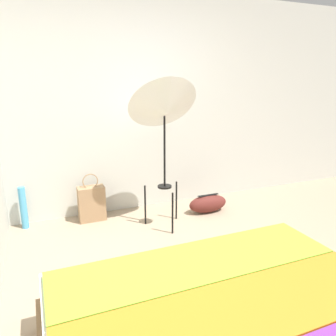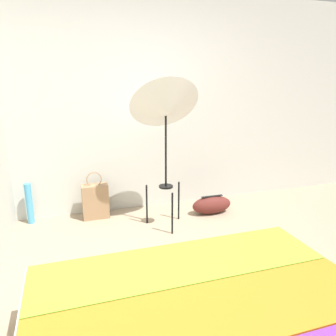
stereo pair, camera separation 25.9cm
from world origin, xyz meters
name	(u,v)px [view 1 (the left image)]	position (x,y,z in m)	size (l,w,h in m)	color
ground_plane	(204,308)	(0.00, 0.00, 0.00)	(14.00, 14.00, 0.00)	gray
wall_back	(123,105)	(0.00, 2.07, 1.30)	(8.00, 0.05, 2.60)	beige
photo_umbrella	(164,110)	(0.26, 1.40, 1.29)	(0.74, 0.61, 1.63)	black
tote_bag	(92,203)	(-0.47, 1.86, 0.21)	(0.30, 0.16, 0.56)	#9E7A56
duffel_bag	(208,204)	(0.90, 1.55, 0.11)	(0.50, 0.22, 0.22)	#5B231E
paper_roll	(23,208)	(-1.20, 1.93, 0.24)	(0.07, 0.07, 0.48)	#4CA3D1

